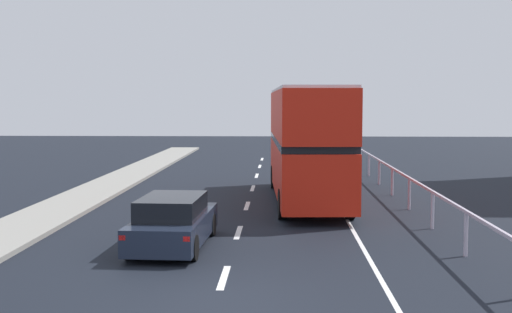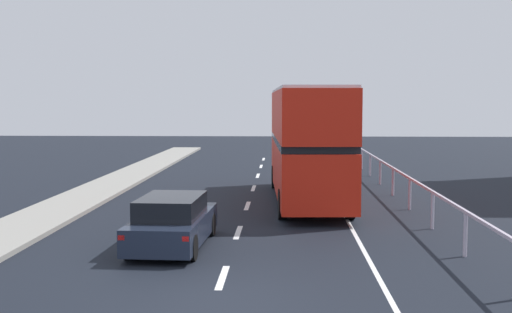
% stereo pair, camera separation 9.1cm
% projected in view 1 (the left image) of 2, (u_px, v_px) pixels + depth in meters
% --- Properties ---
extents(ground_plane, '(74.37, 120.00, 0.10)m').
position_uv_depth(ground_plane, '(217.00, 302.00, 12.44)').
color(ground_plane, black).
extents(lane_paint_markings, '(3.56, 46.00, 0.01)m').
position_uv_depth(lane_paint_markings, '(309.00, 218.00, 21.28)').
color(lane_paint_markings, silver).
rests_on(lane_paint_markings, ground).
extents(bridge_side_railing, '(0.10, 42.00, 1.17)m').
position_uv_depth(bridge_side_railing, '(420.00, 190.00, 21.09)').
color(bridge_side_railing, '#BAACC0').
rests_on(bridge_side_railing, ground).
extents(double_decker_bus_red, '(2.90, 10.76, 4.36)m').
position_uv_depth(double_decker_bus_red, '(307.00, 141.00, 24.59)').
color(double_decker_bus_red, red).
rests_on(double_decker_bus_red, ground).
extents(hatchback_car_near, '(1.91, 4.42, 1.38)m').
position_uv_depth(hatchback_car_near, '(173.00, 222.00, 16.92)').
color(hatchback_car_near, '#1B2334').
rests_on(hatchback_car_near, ground).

